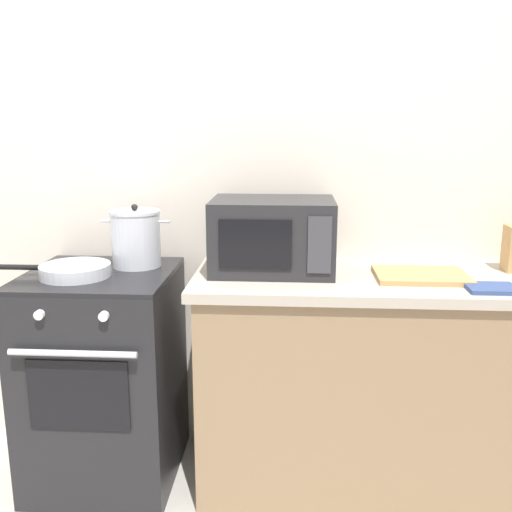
# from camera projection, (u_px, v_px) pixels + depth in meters

# --- Properties ---
(back_wall) EXTENTS (4.40, 0.10, 2.50)m
(back_wall) POSITION_uv_depth(u_px,v_px,m) (261.00, 184.00, 2.62)
(back_wall) COLOR silver
(back_wall) RESTS_ON ground_plane
(lower_cabinet_right) EXTENTS (1.64, 0.56, 0.88)m
(lower_cabinet_right) POSITION_uv_depth(u_px,v_px,m) (398.00, 386.00, 2.43)
(lower_cabinet_right) COLOR #8C7051
(lower_cabinet_right) RESTS_ON ground_plane
(countertop_right) EXTENTS (1.70, 0.60, 0.04)m
(countertop_right) POSITION_uv_depth(u_px,v_px,m) (404.00, 281.00, 2.32)
(countertop_right) COLOR #ADA393
(countertop_right) RESTS_ON lower_cabinet_right
(stove) EXTENTS (0.60, 0.64, 0.92)m
(stove) POSITION_uv_depth(u_px,v_px,m) (105.00, 376.00, 2.48)
(stove) COLOR black
(stove) RESTS_ON ground_plane
(stock_pot) EXTENTS (0.30, 0.21, 0.27)m
(stock_pot) POSITION_uv_depth(u_px,v_px,m) (136.00, 238.00, 2.46)
(stock_pot) COLOR silver
(stock_pot) RESTS_ON stove
(frying_pan) EXTENTS (0.48, 0.28, 0.05)m
(frying_pan) POSITION_uv_depth(u_px,v_px,m) (74.00, 270.00, 2.31)
(frying_pan) COLOR silver
(frying_pan) RESTS_ON stove
(microwave) EXTENTS (0.50, 0.37, 0.30)m
(microwave) POSITION_uv_depth(u_px,v_px,m) (273.00, 235.00, 2.37)
(microwave) COLOR #232326
(microwave) RESTS_ON countertop_right
(cutting_board) EXTENTS (0.36, 0.26, 0.02)m
(cutting_board) POSITION_uv_depth(u_px,v_px,m) (421.00, 276.00, 2.29)
(cutting_board) COLOR tan
(cutting_board) RESTS_ON countertop_right
(oven_mitt) EXTENTS (0.18, 0.14, 0.02)m
(oven_mitt) POSITION_uv_depth(u_px,v_px,m) (492.00, 288.00, 2.12)
(oven_mitt) COLOR #33477A
(oven_mitt) RESTS_ON countertop_right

